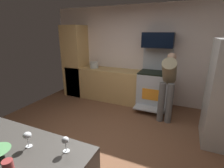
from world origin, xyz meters
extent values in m
cube|color=brown|center=(0.00, 0.00, -0.01)|extent=(5.20, 4.80, 0.02)
cube|color=silver|center=(0.00, 2.34, 1.30)|extent=(5.20, 0.12, 2.60)
cube|color=tan|center=(-0.90, 1.98, 0.45)|extent=(2.40, 0.60, 0.90)
cube|color=tan|center=(-1.90, 1.98, 1.05)|extent=(0.60, 0.60, 2.10)
cube|color=#B3B9C0|center=(0.52, 1.96, 0.46)|extent=(0.76, 0.64, 0.92)
cube|color=black|center=(0.52, 1.96, 0.94)|extent=(0.76, 0.64, 0.03)
cube|color=#B3B9C0|center=(0.52, 2.25, 1.25)|extent=(0.76, 0.06, 0.60)
cube|color=orange|center=(0.52, 1.63, 0.45)|extent=(0.44, 0.01, 0.28)
cube|color=#B3B9C0|center=(0.52, 1.49, 0.14)|extent=(0.72, 0.30, 0.03)
cube|color=black|center=(0.52, 2.06, 1.73)|extent=(0.74, 0.38, 0.36)
cylinder|color=#5C5C5C|center=(0.82, 1.27, 0.44)|extent=(0.14, 0.14, 0.89)
cylinder|color=#5C5C5C|center=(0.99, 1.27, 0.44)|extent=(0.14, 0.14, 0.89)
cylinder|color=gray|center=(0.90, 1.48, 1.10)|extent=(0.30, 0.63, 0.64)
sphere|color=tan|center=(0.90, 1.74, 1.37)|extent=(0.20, 0.20, 0.20)
cylinder|color=silver|center=(-0.05, -1.36, 0.90)|extent=(0.06, 0.06, 0.01)
cylinder|color=silver|center=(-0.05, -1.36, 0.95)|extent=(0.01, 0.01, 0.08)
ellipsoid|color=silver|center=(-0.05, -1.36, 1.02)|extent=(0.08, 0.08, 0.06)
cylinder|color=silver|center=(0.31, -1.27, 0.90)|extent=(0.06, 0.06, 0.01)
cylinder|color=silver|center=(0.31, -1.27, 0.95)|extent=(0.01, 0.01, 0.08)
ellipsoid|color=silver|center=(0.31, -1.27, 1.02)|extent=(0.06, 0.06, 0.06)
cylinder|color=#953635|center=(0.06, -1.64, 0.95)|extent=(0.08, 0.08, 0.10)
cylinder|color=#B5BCB7|center=(-1.25, 1.98, 0.99)|extent=(0.26, 0.26, 0.17)
camera|label=1|loc=(1.19, -2.25, 1.93)|focal=26.84mm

